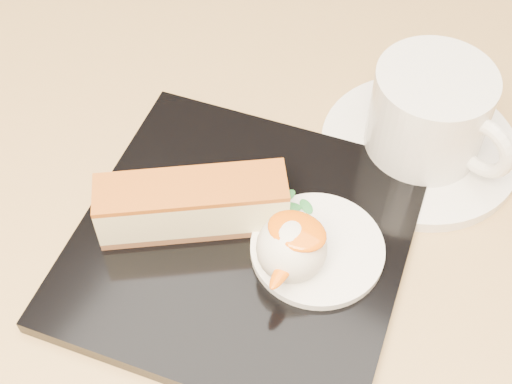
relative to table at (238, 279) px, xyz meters
The scene contains 9 objects.
table is the anchor object (origin of this frame).
dessert_plate 0.17m from the table, 54.33° to the right, with size 0.22×0.22×0.01m, color black.
cheesecake 0.20m from the table, 86.81° to the right, with size 0.12×0.10×0.04m.
cream_smear 0.20m from the table, 23.46° to the right, with size 0.09×0.09×0.01m, color white.
ice_cream_scoop 0.21m from the table, 36.69° to the right, with size 0.05×0.05×0.05m, color white.
mango_sauce 0.23m from the table, 35.05° to the right, with size 0.04×0.03×0.01m, color #FF6908.
mint_sprig 0.18m from the table, 13.62° to the right, with size 0.03×0.02×0.00m.
saucer 0.22m from the table, 37.85° to the left, with size 0.15×0.15×0.01m, color white.
coffee_cup 0.25m from the table, 37.15° to the left, with size 0.11×0.09×0.07m.
Camera 1 is at (0.18, -0.29, 1.14)m, focal length 50.00 mm.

